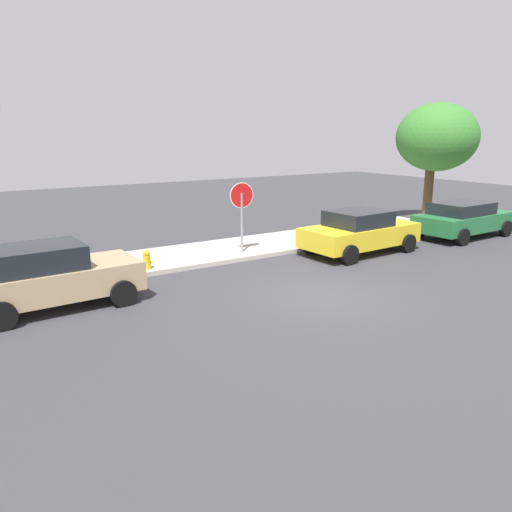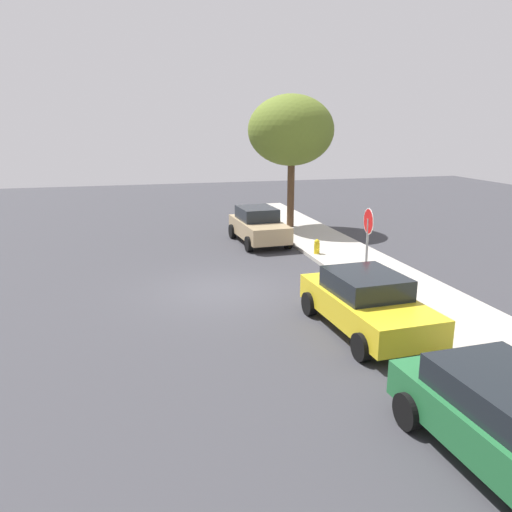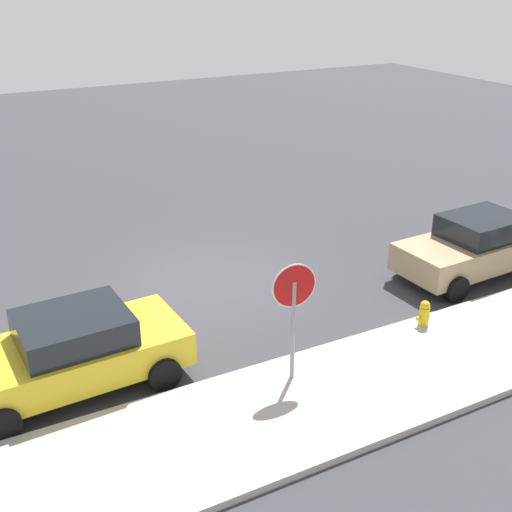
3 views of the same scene
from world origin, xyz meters
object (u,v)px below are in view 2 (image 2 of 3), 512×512
(stop_sign, at_px, (368,232))
(parked_car_tan, at_px, (258,225))
(street_tree_near_corner, at_px, (291,131))
(parked_car_yellow, at_px, (366,302))
(fire_hydrant, at_px, (317,248))

(stop_sign, height_order, parked_car_tan, stop_sign)
(street_tree_near_corner, bearing_deg, parked_car_yellow, -9.68)
(parked_car_yellow, bearing_deg, parked_car_tan, -179.37)
(parked_car_yellow, bearing_deg, stop_sign, 153.30)
(street_tree_near_corner, xyz_separation_m, fire_hydrant, (5.39, -0.65, -4.42))
(stop_sign, height_order, street_tree_near_corner, street_tree_near_corner)
(parked_car_tan, bearing_deg, fire_hydrant, 28.37)
(stop_sign, distance_m, fire_hydrant, 3.76)
(parked_car_tan, xyz_separation_m, street_tree_near_corner, (-2.44, 2.24, 3.99))
(stop_sign, xyz_separation_m, parked_car_yellow, (3.62, -1.82, -0.96))
(parked_car_tan, xyz_separation_m, fire_hydrant, (2.94, 1.59, -0.42))
(street_tree_near_corner, bearing_deg, fire_hydrant, -6.91)
(parked_car_yellow, relative_size, parked_car_tan, 1.08)
(parked_car_yellow, xyz_separation_m, parked_car_tan, (-10.05, -0.11, 0.03))
(parked_car_tan, relative_size, fire_hydrant, 5.56)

